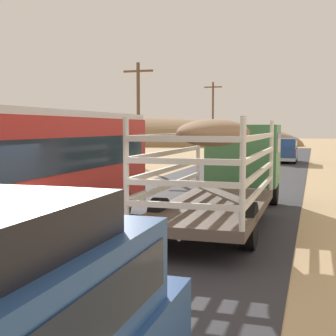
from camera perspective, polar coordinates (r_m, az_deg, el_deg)
ground_plane at (r=8.86m, az=-13.84°, el=-13.82°), size 240.00×240.00×0.00m
road_surface at (r=8.86m, az=-13.84°, el=-13.76°), size 8.00×120.00×0.02m
road_centre_line at (r=8.85m, az=-13.84°, el=-13.69°), size 0.16×117.60×0.00m
livestock_truck at (r=15.57m, az=7.98°, el=1.05°), size 2.53×9.70×3.02m
bus at (r=11.84m, az=-16.82°, el=-0.53°), size 2.54×10.00×3.21m
car_far at (r=39.31m, az=13.87°, el=2.22°), size 1.90×4.62×1.93m
power_pole_mid at (r=34.12m, az=-3.59°, el=6.85°), size 2.20×0.24×7.41m
power_pole_far at (r=59.15m, az=5.42°, el=6.48°), size 2.20×0.24×8.39m
distant_hill at (r=82.02m, az=-4.88°, el=2.90°), size 58.67×24.15×8.96m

